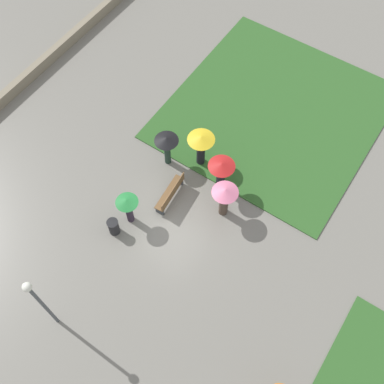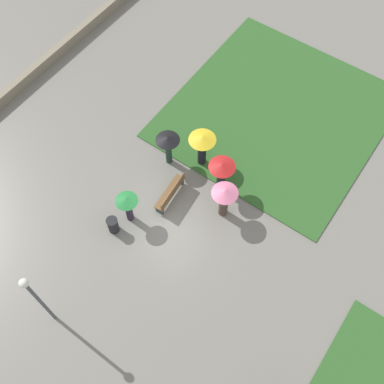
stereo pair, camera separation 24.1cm
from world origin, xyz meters
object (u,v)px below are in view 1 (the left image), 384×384
at_px(crowd_person_green, 128,205).
at_px(crowd_person_pink, 225,196).
at_px(trash_bin, 114,227).
at_px(lamp_post, 38,300).
at_px(park_bench, 171,193).
at_px(crowd_person_yellow, 201,145).
at_px(crowd_person_black, 167,144).
at_px(crowd_person_red, 221,171).

xyz_separation_m(crowd_person_green, crowd_person_pink, (-2.47, 3.04, 0.10)).
bearing_deg(crowd_person_green, crowd_person_pink, 1.60).
xyz_separation_m(trash_bin, crowd_person_green, (-0.82, 0.22, 0.82)).
relative_size(lamp_post, crowd_person_green, 2.38).
height_order(lamp_post, trash_bin, lamp_post).
relative_size(park_bench, lamp_post, 0.47).
relative_size(park_bench, crowd_person_yellow, 1.00).
height_order(crowd_person_yellow, crowd_person_green, crowd_person_yellow).
distance_m(park_bench, trash_bin, 2.80).
height_order(lamp_post, crowd_person_yellow, lamp_post).
xyz_separation_m(lamp_post, crowd_person_black, (-8.23, -0.69, -1.27)).
bearing_deg(crowd_person_pink, trash_bin, -121.06).
relative_size(crowd_person_green, crowd_person_pink, 0.90).
xyz_separation_m(lamp_post, crowd_person_yellow, (-9.03, 0.55, -1.29)).
distance_m(crowd_person_pink, crowd_person_red, 1.19).
bearing_deg(park_bench, lamp_post, -10.00).
bearing_deg(crowd_person_pink, crowd_person_black, -179.43).
xyz_separation_m(lamp_post, crowd_person_green, (-4.97, -0.30, -1.40)).
xyz_separation_m(park_bench, crowd_person_red, (-1.62, 1.45, 0.88)).
distance_m(lamp_post, crowd_person_green, 5.17).
bearing_deg(crowd_person_yellow, trash_bin, -95.12).
xyz_separation_m(lamp_post, trash_bin, (-4.15, -0.52, -2.22)).
xyz_separation_m(park_bench, crowd_person_pink, (-0.69, 2.20, 0.86)).
bearing_deg(park_bench, crowd_person_green, -30.70).
distance_m(park_bench, lamp_post, 7.10).
relative_size(crowd_person_pink, crowd_person_red, 0.98).
bearing_deg(trash_bin, crowd_person_green, 165.26).
bearing_deg(crowd_person_yellow, lamp_post, -86.26).
relative_size(crowd_person_yellow, crowd_person_green, 1.12).
bearing_deg(trash_bin, lamp_post, 7.13).
height_order(lamp_post, crowd_person_red, lamp_post).
xyz_separation_m(crowd_person_pink, crowd_person_red, (-0.93, -0.75, 0.02)).
relative_size(crowd_person_green, crowd_person_black, 0.95).
xyz_separation_m(park_bench, crowd_person_black, (-1.49, -1.22, 0.90)).
relative_size(crowd_person_yellow, crowd_person_black, 1.06).
distance_m(crowd_person_green, crowd_person_black, 3.29).
height_order(trash_bin, crowd_person_red, crowd_person_red).
bearing_deg(lamp_post, trash_bin, -172.87).
distance_m(crowd_person_pink, crowd_person_black, 3.52).
bearing_deg(lamp_post, park_bench, 175.48).
bearing_deg(park_bench, crowd_person_black, -146.05).
distance_m(crowd_person_yellow, crowd_person_red, 1.58).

